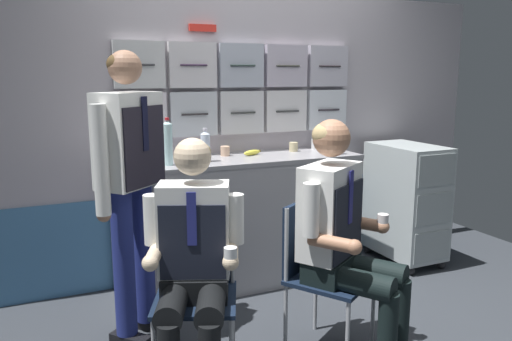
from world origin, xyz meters
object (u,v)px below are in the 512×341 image
Objects in this scene: service_trolley at (406,200)px; folding_chair_right at (316,260)px; crew_member_left at (193,258)px; snack_banana at (252,153)px; crew_member_standing at (130,174)px; paper_cup_tan at (294,146)px; water_bottle_clear at (168,143)px; crew_member_right at (343,230)px; folding_chair_left at (197,275)px.

service_trolley is 1.15× the size of folding_chair_right.
snack_banana is (0.82, 1.17, 0.28)m from crew_member_left.
crew_member_standing is at bearing 149.05° from folding_chair_right.
paper_cup_tan is 0.37m from snack_banana.
folding_chair_right is 0.51× the size of crew_member_standing.
water_bottle_clear is 4.43× the size of paper_cup_tan.
service_trolley is at bearing -2.11° from water_bottle_clear.
water_bottle_clear is (-0.66, 1.07, 0.37)m from crew_member_right.
crew_member_left is at bearing -134.43° from paper_cup_tan.
service_trolley is 1.64m from crew_member_right.
crew_member_right is 18.44× the size of paper_cup_tan.
crew_member_left is at bearing -173.34° from folding_chair_right.
paper_cup_tan is 0.41× the size of snack_banana.
crew_member_standing is at bearing -171.71° from service_trolley.
paper_cup_tan is (1.13, 1.07, 0.46)m from folding_chair_left.
paper_cup_tan reaches higher than folding_chair_right.
folding_chair_right is 1.31m from paper_cup_tan.
crew_member_right is at bearing -90.65° from snack_banana.
water_bottle_clear is (0.15, 1.02, 0.41)m from crew_member_left.
crew_member_right is (0.81, -0.05, 0.05)m from crew_member_left.
folding_chair_left is 1.00× the size of folding_chair_right.
service_trolley reaches higher than folding_chair_left.
folding_chair_left and folding_chair_right have the same top height.
folding_chair_right is 11.95× the size of paper_cup_tan.
crew_member_right is 1.31m from water_bottle_clear.
folding_chair_right is at bearing 6.66° from crew_member_left.
snack_banana is at bearing 170.01° from service_trolley.
crew_member_standing is 9.61× the size of snack_banana.
service_trolley is at bearing -9.99° from snack_banana.
crew_member_right reaches higher than water_bottle_clear.
crew_member_standing is (-0.97, 0.67, 0.26)m from crew_member_right.
crew_member_left is at bearing -125.07° from snack_banana.
crew_member_left is 17.51× the size of paper_cup_tan.
crew_member_standing is 0.52m from water_bottle_clear.
folding_chair_left is 0.68× the size of crew_member_left.
crew_member_standing is 1.49m from paper_cup_tan.
crew_member_standing reaches higher than service_trolley.
crew_member_right is 7.55× the size of snack_banana.
paper_cup_tan reaches higher than folding_chair_left.
folding_chair_right is (-1.37, -0.86, 0.00)m from service_trolley.
crew_member_right is at bearing -57.52° from folding_chair_right.
crew_member_left is at bearing -155.68° from service_trolley.
water_bottle_clear is at bearing 51.53° from crew_member_standing.
service_trolley is 13.77× the size of paper_cup_tan.
crew_member_standing reaches higher than water_bottle_clear.
snack_banana is (0.01, 1.22, 0.24)m from crew_member_right.
folding_chair_right is (0.73, 0.08, -0.16)m from crew_member_left.
snack_banana is at bearing 29.30° from crew_member_standing.
folding_chair_left is 0.51× the size of crew_member_standing.
crew_member_left reaches higher than snack_banana.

